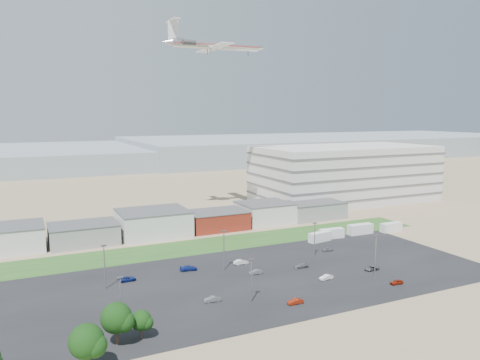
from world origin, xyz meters
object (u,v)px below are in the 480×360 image
airliner (216,45)px  parked_car_7 (256,272)px  parked_car_0 (372,268)px  parked_car_10 (91,345)px  box_trailer_a (320,237)px  parked_car_4 (213,299)px  parked_car_11 (241,262)px  parked_car_9 (128,279)px  parked_car_1 (326,277)px  parked_car_8 (328,249)px  parked_car_6 (189,268)px  parked_car_13 (295,301)px  parked_car_2 (397,282)px  parked_car_12 (301,266)px

airliner → parked_car_7: size_ratio=12.22×
parked_car_0 → parked_car_10: bearing=-84.2°
parked_car_10 → box_trailer_a: bearing=-57.1°
parked_car_4 → parked_car_10: 27.82m
parked_car_10 → parked_car_11: size_ratio=0.98×
airliner → parked_car_9: size_ratio=10.56×
parked_car_4 → parked_car_1: bearing=97.7°
parked_car_8 → parked_car_9: 57.63m
parked_car_10 → parked_car_6: bearing=-37.4°
parked_car_0 → parked_car_13: parked_car_13 is taller
parked_car_9 → parked_car_11: 29.81m
airliner → parked_car_11: size_ratio=10.51×
parked_car_13 → parked_car_0: bearing=109.3°
parked_car_10 → parked_car_13: bearing=-83.5°
parked_car_11 → parked_car_4: bearing=140.5°
parked_car_10 → parked_car_11: 51.51m
parked_car_13 → parked_car_1: bearing=123.0°
parked_car_4 → parked_car_10: (-26.12, -9.58, -0.03)m
box_trailer_a → airliner: (-13.58, 50.59, 63.81)m
box_trailer_a → parked_car_10: 83.93m
parked_car_7 → parked_car_9: (-29.81, 8.66, -0.01)m
parked_car_8 → parked_car_11: size_ratio=0.81×
parked_car_1 → parked_car_6: (-27.74, 20.36, 0.06)m
box_trailer_a → parked_car_6: size_ratio=1.75×
airliner → parked_car_0: size_ratio=10.54×
parked_car_1 → parked_car_13: parked_car_1 is taller
airliner → parked_car_10: bearing=-122.5°
box_trailer_a → parked_car_11: (-31.90, -9.84, -0.80)m
parked_car_2 → parked_car_10: parked_car_10 is taller
parked_car_1 → parked_car_6: 34.41m
parked_car_9 → parked_car_12: parked_car_9 is taller
parked_car_8 → parked_car_11: (-27.82, -0.03, 0.10)m
parked_car_9 → parked_car_12: size_ratio=1.05×
parked_car_7 → parked_car_8: size_ratio=1.06×
parked_car_7 → parked_car_13: 19.96m
parked_car_0 → parked_car_9: (-57.77, 18.68, -0.00)m
parked_car_8 → parked_car_9: parked_car_8 is taller
parked_car_6 → parked_car_11: (14.21, -1.24, 0.01)m
parked_car_0 → parked_car_12: parked_car_0 is taller
airliner → parked_car_8: 89.03m
parked_car_13 → parked_car_2: bearing=89.7°
parked_car_1 → parked_car_7: parked_car_1 is taller
parked_car_4 → parked_car_12: parked_car_4 is taller
parked_car_1 → parked_car_10: parked_car_1 is taller
parked_car_1 → airliner: bearing=172.3°
parked_car_7 → parked_car_10: (-42.26, -20.98, 0.00)m
parked_car_4 → parked_car_8: bearing=120.6°
parked_car_4 → parked_car_11: parked_car_11 is taller
parked_car_0 → parked_car_9: 60.71m
parked_car_0 → parked_car_13: bearing=-74.1°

